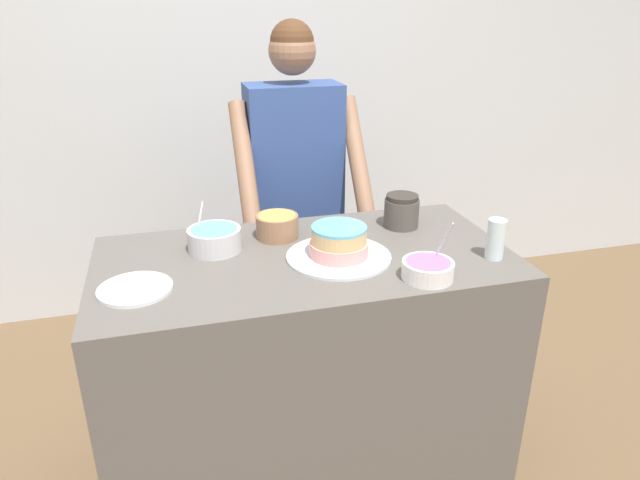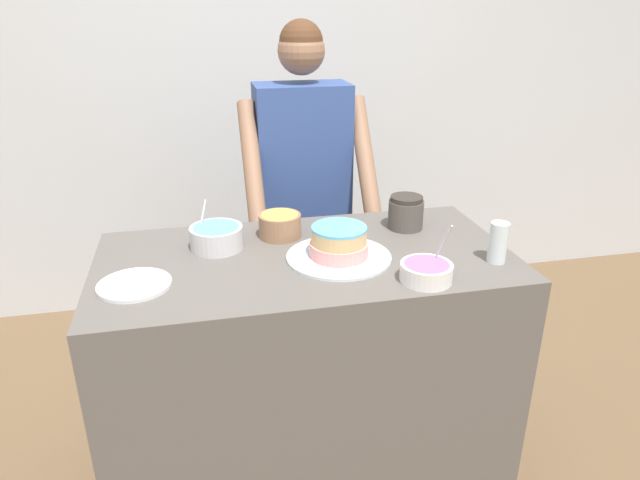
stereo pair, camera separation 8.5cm
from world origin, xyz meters
The scene contains 10 objects.
wall_back centered at (0.00, 1.95, 1.30)m, with size 10.00×0.05×2.60m.
counter centered at (0.00, 0.36, 0.48)m, with size 1.42×0.73×0.95m.
person_baker centered at (0.13, 1.11, 1.01)m, with size 0.57×0.48×1.69m.
cake centered at (0.11, 0.32, 1.00)m, with size 0.36×0.36×0.12m.
frosting_bowl_blue centered at (-0.29, 0.49, 1.00)m, with size 0.19×0.19×0.16m.
frosting_bowl_yellow centered at (-0.06, 0.55, 1.00)m, with size 0.16×0.16×0.09m.
frosting_bowl_purple centered at (0.33, 0.10, 0.98)m, with size 0.16×0.16×0.18m.
drinking_glass centered at (0.61, 0.18, 1.02)m, with size 0.06×0.06×0.14m.
ceramic_plate centered at (-0.56, 0.25, 0.96)m, with size 0.22×0.22×0.01m.
stoneware_jar centered at (0.42, 0.53, 1.01)m, with size 0.13×0.13×0.13m.
Camera 2 is at (-0.34, -1.38, 1.77)m, focal length 32.00 mm.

